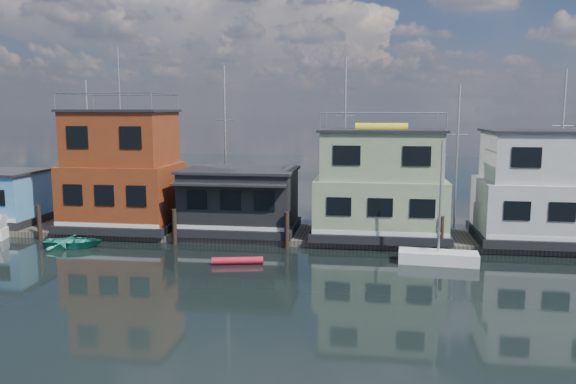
% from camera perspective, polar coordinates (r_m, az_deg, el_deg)
% --- Properties ---
extents(ground, '(160.00, 160.00, 0.00)m').
position_cam_1_polar(ground, '(25.92, -9.85, -10.29)').
color(ground, black).
rests_on(ground, ground).
extents(dock, '(48.00, 5.00, 0.40)m').
position_cam_1_polar(dock, '(37.04, -4.10, -4.20)').
color(dock, '#595147').
rests_on(dock, ground).
extents(houseboat_red, '(7.40, 5.90, 11.86)m').
position_cam_1_polar(houseboat_red, '(39.11, -16.43, 1.94)').
color(houseboat_red, black).
rests_on(houseboat_red, dock).
extents(houseboat_dark, '(7.40, 6.10, 4.06)m').
position_cam_1_polar(houseboat_dark, '(36.72, -4.91, -0.80)').
color(houseboat_dark, black).
rests_on(houseboat_dark, dock).
extents(houseboat_green, '(8.40, 5.90, 7.03)m').
position_cam_1_polar(houseboat_green, '(35.63, 9.32, 0.68)').
color(houseboat_green, black).
rests_on(houseboat_green, dock).
extents(houseboat_white, '(8.40, 5.90, 6.66)m').
position_cam_1_polar(houseboat_white, '(37.20, 24.91, 0.31)').
color(houseboat_white, black).
rests_on(houseboat_white, dock).
extents(pilings, '(42.28, 0.28, 2.20)m').
position_cam_1_polar(pilings, '(34.26, -5.66, -3.71)').
color(pilings, '#2D2116').
rests_on(pilings, ground).
extents(background_masts, '(36.40, 0.16, 12.00)m').
position_cam_1_polar(background_masts, '(41.51, 4.05, 4.61)').
color(background_masts, silver).
rests_on(background_masts, ground).
extents(day_sailer, '(4.27, 1.70, 6.60)m').
position_cam_1_polar(day_sailer, '(31.56, 15.01, -6.31)').
color(day_sailer, white).
rests_on(day_sailer, ground).
extents(dinghy_teal, '(3.81, 3.04, 0.71)m').
position_cam_1_polar(dinghy_teal, '(36.35, -20.99, -4.73)').
color(dinghy_teal, teal).
rests_on(dinghy_teal, ground).
extents(red_kayak, '(2.78, 0.98, 0.40)m').
position_cam_1_polar(red_kayak, '(30.49, -5.15, -6.95)').
color(red_kayak, red).
rests_on(red_kayak, ground).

